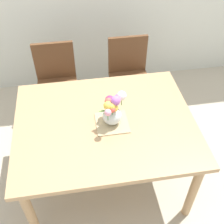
# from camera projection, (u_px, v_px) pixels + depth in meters

# --- Properties ---
(ground_plane) EXTENTS (12.00, 12.00, 0.00)m
(ground_plane) POSITION_uv_depth(u_px,v_px,m) (106.00, 175.00, 2.76)
(ground_plane) COLOR #B7AD99
(dining_table) EXTENTS (1.42, 1.14, 0.75)m
(dining_table) POSITION_uv_depth(u_px,v_px,m) (105.00, 129.00, 2.30)
(dining_table) COLOR tan
(dining_table) RESTS_ON ground_plane
(chair_left) EXTENTS (0.42, 0.42, 0.90)m
(chair_left) POSITION_uv_depth(u_px,v_px,m) (57.00, 80.00, 3.00)
(chair_left) COLOR brown
(chair_left) RESTS_ON ground_plane
(chair_right) EXTENTS (0.42, 0.42, 0.90)m
(chair_right) POSITION_uv_depth(u_px,v_px,m) (129.00, 73.00, 3.09)
(chair_right) COLOR brown
(chair_right) RESTS_ON ground_plane
(placemat) EXTENTS (0.25, 0.25, 0.01)m
(placemat) POSITION_uv_depth(u_px,v_px,m) (112.00, 123.00, 2.23)
(placemat) COLOR tan
(placemat) RESTS_ON dining_table
(flower_vase) EXTENTS (0.23, 0.24, 0.27)m
(flower_vase) POSITION_uv_depth(u_px,v_px,m) (113.00, 110.00, 2.14)
(flower_vase) COLOR silver
(flower_vase) RESTS_ON placemat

